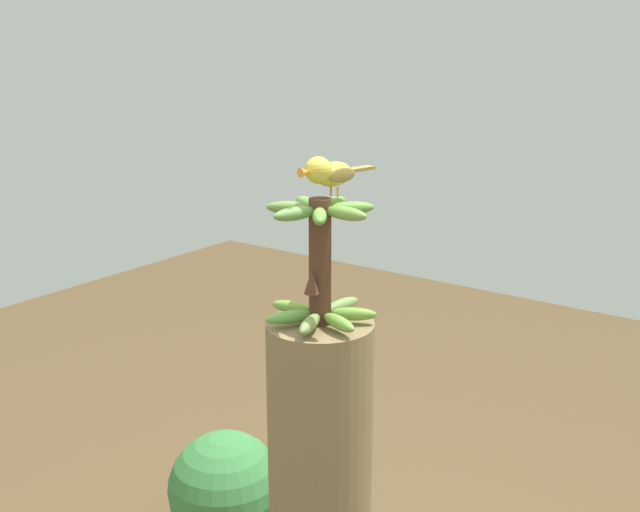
# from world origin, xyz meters

# --- Properties ---
(banana_bunch) EXTENTS (0.28, 0.27, 0.31)m
(banana_bunch) POSITION_xyz_m (-0.00, -0.00, 1.38)
(banana_bunch) COLOR #4C2D1E
(banana_bunch) RESTS_ON banana_tree
(perched_bird) EXTENTS (0.23, 0.08, 0.10)m
(perched_bird) POSITION_xyz_m (0.02, -0.01, 1.59)
(perched_bird) COLOR #C68933
(perched_bird) RESTS_ON banana_bunch
(tropical_shrub) EXTENTS (0.43, 0.43, 0.49)m
(tropical_shrub) POSITION_xyz_m (0.42, 0.74, 0.27)
(tropical_shrub) COLOR brown
(tropical_shrub) RESTS_ON ground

